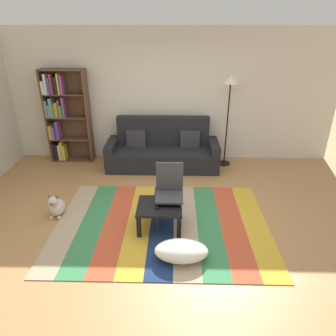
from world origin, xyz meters
name	(u,v)px	position (x,y,z in m)	size (l,w,h in m)	color
ground_plane	(169,222)	(0.00, 0.00, 0.00)	(14.00, 14.00, 0.00)	#B27F4C
back_wall	(172,96)	(0.00, 2.55, 1.35)	(6.80, 0.10, 2.70)	silver
rug	(162,224)	(-0.10, -0.07, 0.00)	(3.13, 2.29, 0.01)	tan
couch	(163,151)	(-0.18, 2.02, 0.34)	(2.26, 0.80, 1.00)	black
bookshelf	(62,115)	(-2.27, 2.31, 0.99)	(0.90, 0.28, 1.92)	brown
coffee_table	(160,209)	(-0.13, -0.14, 0.31)	(0.63, 0.56, 0.36)	black
pouf	(181,251)	(0.17, -0.81, 0.13)	(0.68, 0.41, 0.23)	white
dog	(57,206)	(-1.74, 0.13, 0.16)	(0.22, 0.35, 0.40)	beige
standing_lamp	(230,92)	(1.13, 2.16, 1.53)	(0.32, 0.32, 1.83)	black
tv_remote	(157,206)	(-0.17, -0.17, 0.38)	(0.04, 0.15, 0.02)	black
folding_chair	(169,188)	(0.00, 0.09, 0.53)	(0.40, 0.40, 0.90)	#38383D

